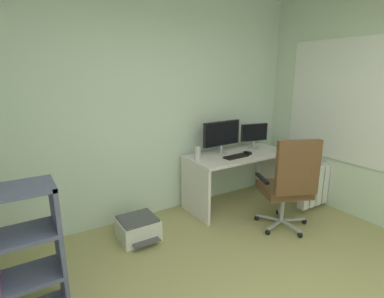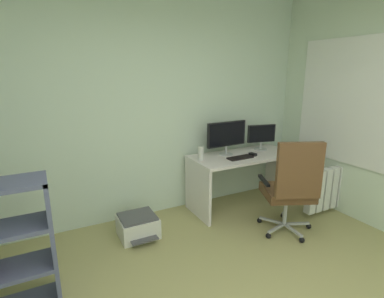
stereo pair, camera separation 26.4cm
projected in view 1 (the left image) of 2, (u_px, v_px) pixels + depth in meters
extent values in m
cube|color=silver|center=(137.00, 107.00, 3.53)|extent=(4.56, 0.10, 2.80)
cube|color=white|center=(337.00, 101.00, 3.80)|extent=(0.01, 1.30, 1.44)
cube|color=white|center=(337.00, 101.00, 3.79)|extent=(0.02, 1.38, 1.52)
cube|color=white|center=(238.00, 155.00, 4.01)|extent=(1.43, 0.65, 0.04)
cube|color=white|center=(195.00, 191.00, 3.74)|extent=(0.04, 0.63, 0.69)
cube|color=white|center=(273.00, 171.00, 4.46)|extent=(0.04, 0.63, 0.69)
cylinder|color=#B2B5B7|center=(221.00, 154.00, 3.98)|extent=(0.18, 0.18, 0.01)
cylinder|color=#B2B5B7|center=(221.00, 149.00, 3.96)|extent=(0.03, 0.03, 0.12)
cube|color=black|center=(222.00, 133.00, 3.91)|extent=(0.59, 0.06, 0.32)
cube|color=black|center=(223.00, 134.00, 3.90)|extent=(0.55, 0.03, 0.30)
cylinder|color=#B2B5B7|center=(253.00, 148.00, 4.29)|extent=(0.18, 0.18, 0.01)
cylinder|color=#B2B5B7|center=(254.00, 144.00, 4.27)|extent=(0.03, 0.03, 0.11)
cube|color=black|center=(254.00, 132.00, 4.23)|extent=(0.41, 0.13, 0.24)
cube|color=black|center=(255.00, 133.00, 4.21)|extent=(0.37, 0.09, 0.23)
cube|color=black|center=(236.00, 157.00, 3.83)|extent=(0.34, 0.14, 0.02)
cube|color=black|center=(247.00, 153.00, 3.97)|extent=(0.07, 0.11, 0.03)
cylinder|color=silver|center=(198.00, 153.00, 3.71)|extent=(0.07, 0.07, 0.17)
cube|color=#B7BABC|center=(293.00, 219.00, 3.59)|extent=(0.29, 0.15, 0.02)
sphere|color=black|center=(304.00, 221.00, 3.62)|extent=(0.06, 0.06, 0.06)
cube|color=#B7BABC|center=(280.00, 214.00, 3.71)|extent=(0.22, 0.24, 0.02)
sphere|color=black|center=(278.00, 212.00, 3.86)|extent=(0.06, 0.06, 0.06)
cube|color=#B7BABC|center=(269.00, 217.00, 3.63)|extent=(0.18, 0.28, 0.02)
sphere|color=black|center=(257.00, 218.00, 3.71)|extent=(0.06, 0.06, 0.06)
cube|color=#B7BABC|center=(275.00, 225.00, 3.46)|extent=(0.30, 0.09, 0.02)
sphere|color=black|center=(268.00, 232.00, 3.37)|extent=(0.06, 0.06, 0.06)
cube|color=#B7BABC|center=(290.00, 226.00, 3.44)|extent=(0.06, 0.30, 0.02)
sphere|color=black|center=(300.00, 235.00, 3.32)|extent=(0.06, 0.06, 0.06)
cylinder|color=#B7BABC|center=(282.00, 207.00, 3.52)|extent=(0.04, 0.04, 0.35)
cube|color=brown|center=(284.00, 189.00, 3.46)|extent=(0.66, 0.64, 0.10)
cube|color=brown|center=(298.00, 168.00, 3.12)|extent=(0.46, 0.26, 0.60)
cube|color=black|center=(262.00, 178.00, 3.39)|extent=(0.17, 0.32, 0.03)
cube|color=black|center=(307.00, 176.00, 3.47)|extent=(0.17, 0.32, 0.03)
cube|color=slate|center=(60.00, 247.00, 2.23)|extent=(0.03, 0.34, 1.05)
cube|color=silver|center=(138.00, 229.00, 3.28)|extent=(0.42, 0.38, 0.23)
cube|color=#4C4C51|center=(138.00, 219.00, 3.25)|extent=(0.38, 0.35, 0.02)
cube|color=#4C4C51|center=(147.00, 242.00, 3.11)|extent=(0.29, 0.10, 0.01)
cube|color=white|center=(305.00, 189.00, 3.82)|extent=(0.10, 0.10, 0.55)
cube|color=white|center=(311.00, 187.00, 3.89)|extent=(0.10, 0.10, 0.55)
cube|color=white|center=(317.00, 185.00, 3.96)|extent=(0.10, 0.10, 0.55)
cube|color=white|center=(323.00, 183.00, 4.03)|extent=(0.10, 0.10, 0.55)
cube|color=white|center=(329.00, 181.00, 4.09)|extent=(0.10, 0.10, 0.55)
cube|color=white|center=(334.00, 180.00, 4.16)|extent=(0.10, 0.10, 0.55)
cube|color=white|center=(340.00, 178.00, 4.23)|extent=(0.10, 0.10, 0.55)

